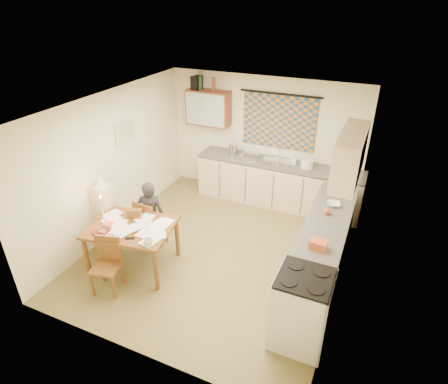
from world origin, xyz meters
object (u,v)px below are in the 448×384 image
at_px(dining_table, 134,246).
at_px(chair_far, 151,231).
at_px(shelf_stand, 106,214).
at_px(stove, 301,309).
at_px(counter_back, 277,184).
at_px(counter_right, 321,255).
at_px(person, 151,215).

height_order(dining_table, chair_far, chair_far).
bearing_deg(chair_far, shelf_stand, 21.09).
xyz_separation_m(stove, chair_far, (-2.81, 0.95, -0.23)).
bearing_deg(dining_table, chair_far, 87.61).
height_order(stove, shelf_stand, shelf_stand).
bearing_deg(counter_back, counter_right, -57.11).
height_order(counter_back, chair_far, counter_back).
distance_m(counter_back, dining_table, 3.20).
bearing_deg(shelf_stand, counter_back, 47.49).
bearing_deg(dining_table, counter_back, 53.51).
bearing_deg(stove, counter_back, 111.58).
bearing_deg(chair_far, counter_back, -121.43).
height_order(counter_back, person, person).
xyz_separation_m(dining_table, shelf_stand, (-0.79, 0.35, 0.18)).
relative_size(stove, dining_table, 0.73).
distance_m(person, shelf_stand, 0.79).
xyz_separation_m(counter_back, dining_table, (-1.48, -2.83, -0.07)).
distance_m(counter_right, chair_far, 2.83).
distance_m(counter_back, shelf_stand, 3.37).
height_order(dining_table, shelf_stand, shelf_stand).
relative_size(chair_far, person, 0.72).
relative_size(dining_table, person, 1.13).
relative_size(counter_back, stove, 3.25).
xyz_separation_m(counter_right, stove, (0.00, -1.24, 0.06)).
distance_m(dining_table, chair_far, 0.60).
distance_m(stove, dining_table, 2.77).
xyz_separation_m(counter_right, shelf_stand, (-3.54, -0.53, 0.11)).
distance_m(stove, shelf_stand, 3.61).
xyz_separation_m(counter_back, stove, (1.26, -3.19, 0.06)).
bearing_deg(dining_table, stove, -16.39).
bearing_deg(dining_table, person, 84.58).
xyz_separation_m(chair_far, person, (0.03, -0.02, 0.34)).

